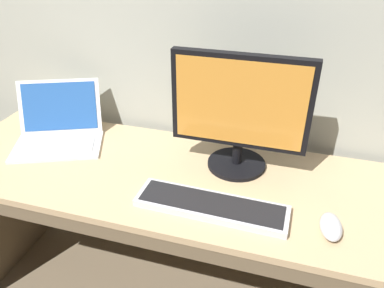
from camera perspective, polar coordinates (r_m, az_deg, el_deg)
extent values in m
cube|color=tan|center=(1.38, -3.75, -4.91)|extent=(1.77, 0.60, 0.03)
cube|color=brown|center=(2.02, -27.51, -8.68)|extent=(0.03, 0.55, 0.70)
cube|color=brown|center=(1.21, -8.36, -14.08)|extent=(1.70, 0.02, 0.06)
cube|color=white|center=(1.61, -20.00, -0.37)|extent=(0.40, 0.33, 0.01)
cube|color=#ACACAC|center=(1.60, -20.12, -0.34)|extent=(0.32, 0.24, 0.00)
cube|color=white|center=(1.69, -19.72, 5.49)|extent=(0.35, 0.22, 0.21)
cube|color=#28569E|center=(1.68, -19.77, 5.48)|extent=(0.31, 0.19, 0.19)
cylinder|color=black|center=(1.41, 6.86, -3.05)|extent=(0.22, 0.22, 0.01)
cylinder|color=black|center=(1.38, 7.00, -1.23)|extent=(0.03, 0.03, 0.09)
cube|color=black|center=(1.27, 7.46, 6.49)|extent=(0.48, 0.03, 0.33)
cube|color=#C67F2D|center=(1.25, 7.31, 6.15)|extent=(0.44, 0.00, 0.30)
cube|color=#BCBCC1|center=(1.20, 2.98, -9.54)|extent=(0.49, 0.14, 0.02)
cube|color=black|center=(1.19, 2.99, -9.08)|extent=(0.46, 0.12, 0.00)
ellipsoid|color=#B7B7BC|center=(1.19, 20.65, -11.83)|extent=(0.07, 0.12, 0.04)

